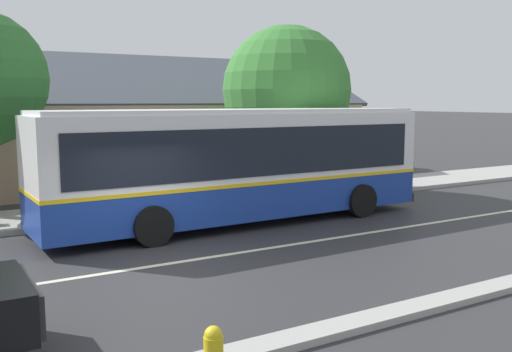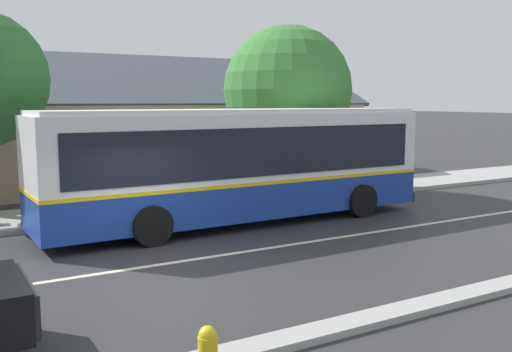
{
  "view_description": "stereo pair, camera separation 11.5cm",
  "coord_description": "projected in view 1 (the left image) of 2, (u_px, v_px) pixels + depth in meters",
  "views": [
    {
      "loc": [
        -4.4,
        -11.22,
        3.48
      ],
      "look_at": [
        3.84,
        2.62,
        1.36
      ],
      "focal_mm": 40.0,
      "sensor_mm": 36.0,
      "label": 1
    },
    {
      "loc": [
        -4.3,
        -11.28,
        3.48
      ],
      "look_at": [
        3.84,
        2.62,
        1.36
      ],
      "focal_mm": 40.0,
      "sensor_mm": 36.0,
      "label": 2
    }
  ],
  "objects": [
    {
      "name": "ground_plane",
      "position": [
        165.0,
        264.0,
        12.24
      ],
      "size": [
        300.0,
        300.0,
        0.0
      ],
      "primitive_type": "plane",
      "color": "#2D2D30"
    },
    {
      "name": "street_tree_primary",
      "position": [
        288.0,
        93.0,
        21.26
      ],
      "size": [
        4.79,
        4.79,
        6.28
      ],
      "color": "#4C3828",
      "rests_on": "ground"
    },
    {
      "name": "community_building",
      "position": [
        53.0,
        140.0,
        24.62
      ],
      "size": [
        26.72,
        10.13,
        6.62
      ],
      "color": "tan",
      "rests_on": "ground"
    },
    {
      "name": "lane_divider_stripe",
      "position": [
        165.0,
        264.0,
        12.24
      ],
      "size": [
        60.0,
        0.16,
        0.01
      ],
      "primitive_type": "cube",
      "color": "beige",
      "rests_on": "ground"
    },
    {
      "name": "bus_stop_sign",
      "position": [
        364.0,
        151.0,
        21.34
      ],
      "size": [
        0.36,
        0.07,
        2.4
      ],
      "color": "gray",
      "rests_on": "sidewalk_far"
    },
    {
      "name": "sidewalk_far",
      "position": [
        91.0,
        214.0,
        17.35
      ],
      "size": [
        60.0,
        3.0,
        0.15
      ],
      "primitive_type": "cube",
      "color": "#9E9E99",
      "rests_on": "ground"
    },
    {
      "name": "transit_bus",
      "position": [
        240.0,
        162.0,
        16.25
      ],
      "size": [
        11.56,
        2.93,
        3.26
      ],
      "color": "navy",
      "rests_on": "ground"
    },
    {
      "name": "curb_near",
      "position": [
        289.0,
        341.0,
        8.19
      ],
      "size": [
        60.0,
        0.5,
        0.12
      ],
      "primitive_type": "cube",
      "color": "#9E9E99",
      "rests_on": "ground"
    }
  ]
}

